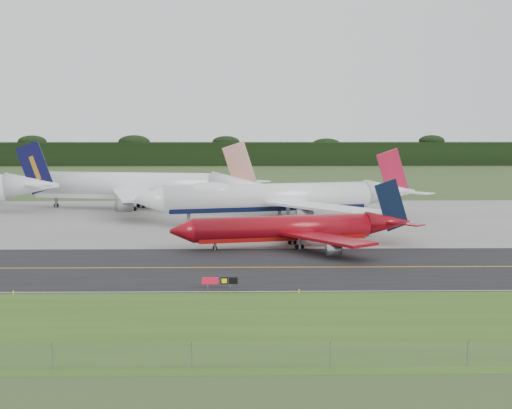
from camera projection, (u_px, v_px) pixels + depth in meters
The scene contains 14 objects.
ground at pixel (254, 262), 109.48m from camera, with size 600.00×600.00×0.00m, color #354C23.
grass_verge at pixel (258, 326), 74.70m from camera, with size 400.00×30.00×0.01m, color #325519.
taxiway at pixel (254, 267), 105.51m from camera, with size 400.00×32.00×0.02m, color black.
apron at pixel (250, 219), 160.16m from camera, with size 400.00×78.00×0.01m, color gray.
taxiway_centreline at pixel (254, 267), 105.50m from camera, with size 400.00×0.40×0.00m, color orange.
taxiway_edge_line at pixel (256, 291), 90.10m from camera, with size 400.00×0.25×0.00m, color silver.
perimeter_fence at pixel (261, 356), 61.66m from camera, with size 320.00×0.10×320.00m.
horizon_treeline at pixel (246, 155), 380.94m from camera, with size 700.00×25.00×12.00m.
jet_ba_747 at pixel (278, 197), 154.46m from camera, with size 62.75×51.07×15.93m.
jet_red_737 at pixel (295, 228), 123.18m from camera, with size 42.91×34.46×11.65m.
jet_star_tail at pixel (135, 187), 178.19m from camera, with size 65.02×53.68×17.20m.
taxiway_sign at pixel (220, 281), 91.40m from camera, with size 4.62×0.19×1.54m.
edge_marker_left at pixel (13, 293), 88.56m from camera, with size 0.16×0.16×0.50m, color yellow.
edge_marker_center at pixel (299, 291), 89.18m from camera, with size 0.16×0.16×0.50m, color yellow.
Camera 1 is at (-1.48, -107.83, 20.91)m, focal length 50.00 mm.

